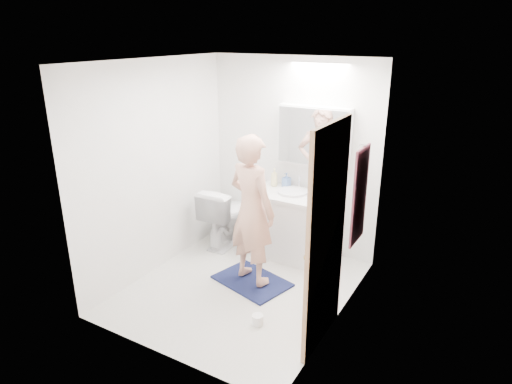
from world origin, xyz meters
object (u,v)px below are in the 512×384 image
Objects in this scene: toothbrush_cup at (314,189)px; person at (252,210)px; toilet at (226,215)px; toilet_paper_roll at (258,320)px; vanity_cabinet at (290,226)px; soap_bottle_b at (286,180)px; soap_bottle_a at (274,177)px; medicine_cabinet at (314,136)px.

person is at bearing -107.82° from toothbrush_cup.
toilet_paper_roll is (1.23, -1.32, -0.35)m from toilet.
soap_bottle_b reaches higher than vanity_cabinet.
toothbrush_cup is at bearing 35.54° from vanity_cabinet.
soap_bottle_b is at bearing -70.40° from person.
soap_bottle_a is 2.30× the size of toothbrush_cup.
medicine_cabinet is 2.20m from toilet_paper_roll.
soap_bottle_b is (-0.16, 0.18, 0.52)m from vanity_cabinet.
medicine_cabinet is 1.10× the size of toilet.
soap_bottle_a is at bearing -61.18° from person.
person is (-0.08, -0.80, 0.48)m from vanity_cabinet.
soap_bottle_a is at bearing -169.01° from soap_bottle_b.
medicine_cabinet is 1.55m from toilet.
toothbrush_cup is (0.54, 0.01, -0.07)m from soap_bottle_a.
toilet is at bearing -165.97° from toothbrush_cup.
medicine_cabinet is at bearing -88.92° from person.
person is 14.97× the size of toilet_paper_roll.
medicine_cabinet reaches higher than toothbrush_cup.
person is 8.80× the size of soap_bottle_b.
toilet is at bearing -25.48° from person.
toilet is at bearing -157.68° from soap_bottle_b.
soap_bottle_a is at bearing -157.86° from toilet.
medicine_cabinet reaches higher than soap_bottle_a.
vanity_cabinet is 1.02× the size of medicine_cabinet.
soap_bottle_b is at bearing 107.56° from toilet_paper_roll.
soap_bottle_a is 2.09× the size of toilet_paper_roll.
toilet reaches higher than toilet_paper_roll.
toilet_paper_roll is (0.18, -1.65, -1.45)m from medicine_cabinet.
toothbrush_cup is at bearing -43.21° from medicine_cabinet.
soap_bottle_b is at bearing 10.99° from soap_bottle_a.
soap_bottle_b reaches higher than toothbrush_cup.
person is at bearing -76.44° from soap_bottle_a.
soap_bottle_b is 1.90m from toilet_paper_roll.
soap_bottle_b is at bearing 131.28° from vanity_cabinet.
person reaches higher than toilet.
toilet is (-1.05, -0.33, -1.10)m from medicine_cabinet.
soap_bottle_a is at bearing -172.92° from medicine_cabinet.
soap_bottle_a is at bearing 112.77° from toilet_paper_roll.
person reaches higher than toilet_paper_roll.
soap_bottle_a reaches higher than soap_bottle_b.
toilet_paper_roll is (0.51, -1.62, -0.86)m from soap_bottle_b.
vanity_cabinet is at bearing -48.72° from soap_bottle_b.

